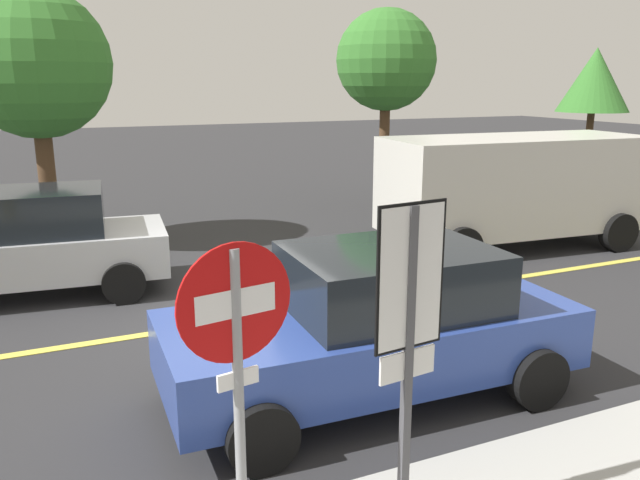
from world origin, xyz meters
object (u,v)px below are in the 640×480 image
car_silver_crossing (24,244)px  tree_centre_verge (35,65)px  white_van (513,184)px  tree_left_verge (386,61)px  stop_sign (237,358)px  tree_right_verge (595,81)px  speed_limit_sign (409,315)px  car_blue_behind_van (376,323)px

car_silver_crossing → tree_centre_verge: size_ratio=0.90×
car_silver_crossing → tree_centre_verge: (0.46, 3.01, 2.72)m
white_van → tree_left_verge: size_ratio=1.06×
stop_sign → tree_centre_verge: bearing=95.1°
tree_left_verge → tree_right_verge: size_ratio=1.18×
tree_left_verge → speed_limit_sign: bearing=-118.7°
white_van → car_blue_behind_van: (-5.46, -4.36, -0.47)m
white_van → tree_right_verge: size_ratio=1.25×
car_blue_behind_van → tree_centre_verge: 8.99m
speed_limit_sign → tree_centre_verge: bearing=101.3°
white_van → car_blue_behind_van: white_van is taller
speed_limit_sign → stop_sign: bearing=171.7°
white_van → tree_right_verge: 9.88m
tree_left_verge → tree_centre_verge: bearing=-172.0°
stop_sign → car_silver_crossing: (-1.35, 6.94, -0.77)m
white_van → car_silver_crossing: bearing=175.7°
stop_sign → white_van: size_ratio=0.44×
car_blue_behind_van → tree_right_verge: (13.32, 10.01, 2.45)m
speed_limit_sign → car_blue_behind_van: size_ratio=0.58×
speed_limit_sign → car_blue_behind_van: speed_limit_sign is taller
tree_centre_verge → tree_right_verge: size_ratio=1.17×
tree_centre_verge → car_silver_crossing: bearing=-98.6°
tree_centre_verge → tree_right_verge: tree_centre_verge is taller
speed_limit_sign → white_van: (6.38, 6.44, -0.50)m
car_blue_behind_van → tree_right_verge: size_ratio=1.02×
stop_sign → tree_left_verge: tree_left_verge is taller
stop_sign → white_van: stop_sign is taller
white_van → car_silver_crossing: 8.89m
stop_sign → tree_right_verge: 19.53m
speed_limit_sign → white_van: size_ratio=0.47×
car_silver_crossing → tree_left_verge: size_ratio=0.89×
car_blue_behind_van → tree_right_verge: 16.85m
stop_sign → speed_limit_sign: size_ratio=0.93×
white_van → tree_centre_verge: tree_centre_verge is taller
white_van → tree_right_verge: bearing=35.7°
tree_centre_verge → tree_left_verge: bearing=8.0°
tree_centre_verge → tree_right_verge: bearing=6.9°
car_blue_behind_van → tree_left_verge: tree_left_verge is taller
speed_limit_sign → tree_right_verge: size_ratio=0.59×
stop_sign → tree_right_verge: tree_right_verge is taller
stop_sign → tree_right_verge: (15.37, 11.93, 1.65)m
tree_left_verge → tree_right_verge: tree_left_verge is taller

